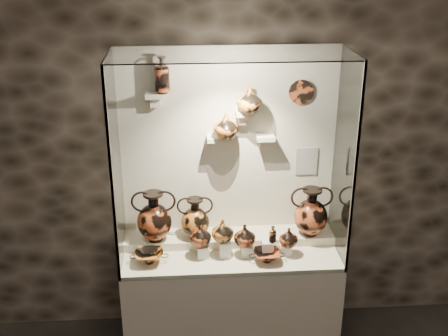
# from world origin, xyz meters

# --- Properties ---
(wall_back) EXTENTS (5.00, 0.02, 3.20)m
(wall_back) POSITION_xyz_m (0.00, 2.50, 1.60)
(wall_back) COLOR black
(wall_back) RESTS_ON ground
(plinth) EXTENTS (1.70, 0.60, 0.80)m
(plinth) POSITION_xyz_m (0.00, 2.18, 0.40)
(plinth) COLOR beige
(plinth) RESTS_ON floor
(front_tier) EXTENTS (1.68, 0.58, 0.03)m
(front_tier) POSITION_xyz_m (0.00, 2.18, 0.82)
(front_tier) COLOR beige
(front_tier) RESTS_ON plinth
(rear_tier) EXTENTS (1.70, 0.25, 0.10)m
(rear_tier) POSITION_xyz_m (0.00, 2.35, 0.85)
(rear_tier) COLOR beige
(rear_tier) RESTS_ON plinth
(back_panel) EXTENTS (1.70, 0.03, 1.60)m
(back_panel) POSITION_xyz_m (0.00, 2.50, 1.60)
(back_panel) COLOR beige
(back_panel) RESTS_ON plinth
(glass_front) EXTENTS (1.70, 0.01, 1.60)m
(glass_front) POSITION_xyz_m (0.00, 1.88, 1.60)
(glass_front) COLOR white
(glass_front) RESTS_ON plinth
(glass_left) EXTENTS (0.01, 0.60, 1.60)m
(glass_left) POSITION_xyz_m (-0.85, 2.18, 1.60)
(glass_left) COLOR white
(glass_left) RESTS_ON plinth
(glass_right) EXTENTS (0.01, 0.60, 1.60)m
(glass_right) POSITION_xyz_m (0.85, 2.18, 1.60)
(glass_right) COLOR white
(glass_right) RESTS_ON plinth
(glass_top) EXTENTS (1.70, 0.60, 0.01)m
(glass_top) POSITION_xyz_m (0.00, 2.18, 2.40)
(glass_top) COLOR white
(glass_top) RESTS_ON back_panel
(frame_post_left) EXTENTS (0.02, 0.02, 1.60)m
(frame_post_left) POSITION_xyz_m (-0.84, 1.89, 1.60)
(frame_post_left) COLOR gray
(frame_post_left) RESTS_ON plinth
(frame_post_right) EXTENTS (0.02, 0.02, 1.60)m
(frame_post_right) POSITION_xyz_m (0.84, 1.89, 1.60)
(frame_post_right) COLOR gray
(frame_post_right) RESTS_ON plinth
(pedestal_a) EXTENTS (0.09, 0.09, 0.10)m
(pedestal_a) POSITION_xyz_m (-0.22, 2.13, 0.88)
(pedestal_a) COLOR silver
(pedestal_a) RESTS_ON front_tier
(pedestal_b) EXTENTS (0.09, 0.09, 0.13)m
(pedestal_b) POSITION_xyz_m (-0.05, 2.13, 0.90)
(pedestal_b) COLOR silver
(pedestal_b) RESTS_ON front_tier
(pedestal_c) EXTENTS (0.09, 0.09, 0.09)m
(pedestal_c) POSITION_xyz_m (0.12, 2.13, 0.88)
(pedestal_c) COLOR silver
(pedestal_c) RESTS_ON front_tier
(pedestal_d) EXTENTS (0.09, 0.09, 0.12)m
(pedestal_d) POSITION_xyz_m (0.28, 2.13, 0.89)
(pedestal_d) COLOR silver
(pedestal_d) RESTS_ON front_tier
(pedestal_e) EXTENTS (0.09, 0.09, 0.08)m
(pedestal_e) POSITION_xyz_m (0.42, 2.13, 0.87)
(pedestal_e) COLOR silver
(pedestal_e) RESTS_ON front_tier
(bracket_ul) EXTENTS (0.14, 0.12, 0.04)m
(bracket_ul) POSITION_xyz_m (-0.55, 2.42, 2.05)
(bracket_ul) COLOR beige
(bracket_ul) RESTS_ON back_panel
(bracket_ca) EXTENTS (0.14, 0.12, 0.04)m
(bracket_ca) POSITION_xyz_m (-0.10, 2.42, 1.70)
(bracket_ca) COLOR beige
(bracket_ca) RESTS_ON back_panel
(bracket_cb) EXTENTS (0.10, 0.12, 0.04)m
(bracket_cb) POSITION_xyz_m (0.10, 2.42, 1.90)
(bracket_cb) COLOR beige
(bracket_cb) RESTS_ON back_panel
(bracket_cc) EXTENTS (0.14, 0.12, 0.04)m
(bracket_cc) POSITION_xyz_m (0.28, 2.42, 1.70)
(bracket_cc) COLOR beige
(bracket_cc) RESTS_ON back_panel
(amphora_left) EXTENTS (0.42, 0.42, 0.41)m
(amphora_left) POSITION_xyz_m (-0.60, 2.30, 1.11)
(amphora_left) COLOR #A5431F
(amphora_left) RESTS_ON rear_tier
(amphora_mid) EXTENTS (0.28, 0.28, 0.34)m
(amphora_mid) POSITION_xyz_m (-0.27, 2.33, 1.07)
(amphora_mid) COLOR #BE6621
(amphora_mid) RESTS_ON rear_tier
(amphora_right) EXTENTS (0.39, 0.39, 0.41)m
(amphora_right) POSITION_xyz_m (0.65, 2.31, 1.10)
(amphora_right) COLOR #A5431F
(amphora_right) RESTS_ON rear_tier
(jug_a) EXTENTS (0.22, 0.22, 0.18)m
(jug_a) POSITION_xyz_m (-0.24, 2.15, 1.02)
(jug_a) COLOR #A5431F
(jug_a) RESTS_ON pedestal_a
(jug_b) EXTENTS (0.20, 0.20, 0.18)m
(jug_b) POSITION_xyz_m (-0.07, 2.15, 1.05)
(jug_b) COLOR #BE6621
(jug_b) RESTS_ON pedestal_b
(jug_c) EXTENTS (0.22, 0.22, 0.18)m
(jug_c) POSITION_xyz_m (0.10, 2.13, 1.01)
(jug_c) COLOR #A5431F
(jug_c) RESTS_ON pedestal_c
(jug_e) EXTENTS (0.19, 0.19, 0.15)m
(jug_e) POSITION_xyz_m (0.44, 2.11, 0.99)
(jug_e) COLOR #A5431F
(jug_e) RESTS_ON pedestal_e
(lekythos_small) EXTENTS (0.07, 0.07, 0.15)m
(lekythos_small) POSITION_xyz_m (0.31, 2.11, 1.03)
(lekythos_small) COLOR #BE6621
(lekythos_small) RESTS_ON pedestal_d
(kylix_left) EXTENTS (0.33, 0.30, 0.11)m
(kylix_left) POSITION_xyz_m (-0.63, 2.08, 0.89)
(kylix_left) COLOR #BE6621
(kylix_left) RESTS_ON front_tier
(kylix_right) EXTENTS (0.30, 0.27, 0.11)m
(kylix_right) POSITION_xyz_m (0.26, 2.03, 0.88)
(kylix_right) COLOR #A5431F
(kylix_right) RESTS_ON front_tier
(lekythos_tall) EXTENTS (0.16, 0.16, 0.30)m
(lekythos_tall) POSITION_xyz_m (-0.49, 2.41, 2.22)
(lekythos_tall) COLOR #A5431F
(lekythos_tall) RESTS_ON bracket_ul
(ovoid_vase_a) EXTENTS (0.20, 0.20, 0.20)m
(ovoid_vase_a) POSITION_xyz_m (-0.03, 2.38, 1.82)
(ovoid_vase_a) COLOR #BE6621
(ovoid_vase_a) RESTS_ON bracket_ca
(ovoid_vase_b) EXTENTS (0.21, 0.21, 0.20)m
(ovoid_vase_b) POSITION_xyz_m (0.15, 2.37, 2.02)
(ovoid_vase_b) COLOR #BE6621
(ovoid_vase_b) RESTS_ON bracket_cb
(wall_plate) EXTENTS (0.19, 0.02, 0.19)m
(wall_plate) POSITION_xyz_m (0.55, 2.47, 2.04)
(wall_plate) COLOR #BA4E24
(wall_plate) RESTS_ON back_panel
(info_placard) EXTENTS (0.17, 0.01, 0.23)m
(info_placard) POSITION_xyz_m (0.63, 2.47, 1.47)
(info_placard) COLOR beige
(info_placard) RESTS_ON back_panel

